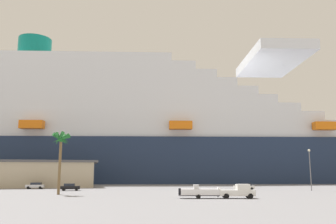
# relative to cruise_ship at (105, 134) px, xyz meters

# --- Properties ---
(ground_plane) EXTENTS (600.00, 600.00, 0.00)m
(ground_plane) POSITION_rel_cruise_ship_xyz_m (18.87, -40.86, -19.17)
(ground_plane) COLOR gray
(cruise_ship) EXTENTS (265.30, 63.82, 67.97)m
(cruise_ship) POSITION_rel_cruise_ship_xyz_m (0.00, 0.00, 0.00)
(cruise_ship) COLOR #1E2D4C
(cruise_ship) RESTS_ON ground_plane
(pickup_truck) EXTENTS (5.83, 2.92, 2.20)m
(pickup_truck) POSITION_rel_cruise_ship_xyz_m (23.33, -88.04, -18.13)
(pickup_truck) COLOR white
(pickup_truck) RESTS_ON ground_plane
(small_boat_on_trailer) EXTENTS (8.34, 2.79, 2.15)m
(small_boat_on_trailer) POSITION_rel_cruise_ship_xyz_m (17.98, -87.24, -18.21)
(small_boat_on_trailer) COLOR #595960
(small_boat_on_trailer) RESTS_ON ground_plane
(palm_tree) EXTENTS (3.53, 3.41, 11.64)m
(palm_tree) POSITION_rel_cruise_ship_xyz_m (-6.29, -73.77, -9.68)
(palm_tree) COLOR brown
(palm_tree) RESTS_ON ground_plane
(street_lamp) EXTENTS (0.56, 0.56, 9.26)m
(street_lamp) POSITION_rel_cruise_ship_xyz_m (47.61, -67.82, -13.27)
(street_lamp) COLOR slate
(street_lamp) RESTS_ON ground_plane
(parked_car_white_van) EXTENTS (4.57, 2.24, 1.58)m
(parked_car_white_van) POSITION_rel_cruise_ship_xyz_m (33.44, -63.67, -18.34)
(parked_car_white_van) COLOR white
(parked_car_white_van) RESTS_ON ground_plane
(parked_car_black_coupe) EXTENTS (4.31, 2.26, 1.58)m
(parked_car_black_coupe) POSITION_rel_cruise_ship_xyz_m (-5.86, -59.67, -18.34)
(parked_car_black_coupe) COLOR black
(parked_car_black_coupe) RESTS_ON ground_plane
(parked_car_silver_sedan) EXTENTS (4.33, 2.18, 1.58)m
(parked_car_silver_sedan) POSITION_rel_cruise_ship_xyz_m (-15.35, -49.93, -18.34)
(parked_car_silver_sedan) COLOR silver
(parked_car_silver_sedan) RESTS_ON ground_plane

